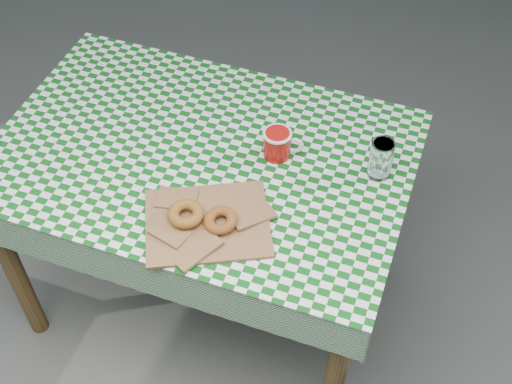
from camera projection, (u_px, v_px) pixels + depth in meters
ground at (176, 287)px, 2.58m from camera, size 60.00×60.00×0.00m
table at (208, 233)px, 2.27m from camera, size 1.26×0.89×0.75m
tablecloth at (201, 154)px, 1.99m from camera, size 1.28×0.91×0.01m
paper_bag at (207, 222)px, 1.81m from camera, size 0.41×0.39×0.02m
bagel_front at (186, 214)px, 1.79m from camera, size 0.13×0.13×0.03m
bagel_back at (221, 220)px, 1.78m from camera, size 0.13×0.13×0.03m
coffee_mug at (277, 144)px, 1.95m from camera, size 0.20×0.20×0.09m
drinking_glass at (381, 159)px, 1.89m from camera, size 0.07×0.07×0.12m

